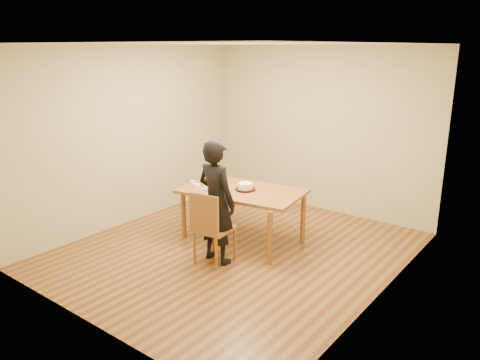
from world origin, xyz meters
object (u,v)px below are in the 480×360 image
Objects in this scene: cake_plate at (245,189)px; cake at (245,186)px; dining_table at (242,191)px; person at (216,202)px; dining_chair at (214,229)px.

cake_plate is 1.36× the size of cake.
dining_table is 0.09m from cake.
person is (0.10, -0.74, -0.01)m from cake.
dining_chair is at bearing 95.65° from person.
dining_chair is at bearing -88.02° from dining_table.
dining_chair is (0.15, -0.78, -0.28)m from dining_table.
cake reaches higher than dining_table.
dining_chair is 0.85m from cake_plate.
cake_plate is (0.05, 0.01, 0.03)m from dining_table.
dining_chair is 0.27× the size of person.
dining_table is at bearing 95.38° from dining_chair.
dining_chair is 2.04× the size of cake.
cake_plate is 0.74m from person.
dining_table is 0.84m from dining_chair.
dining_chair is at bearing -82.71° from cake.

